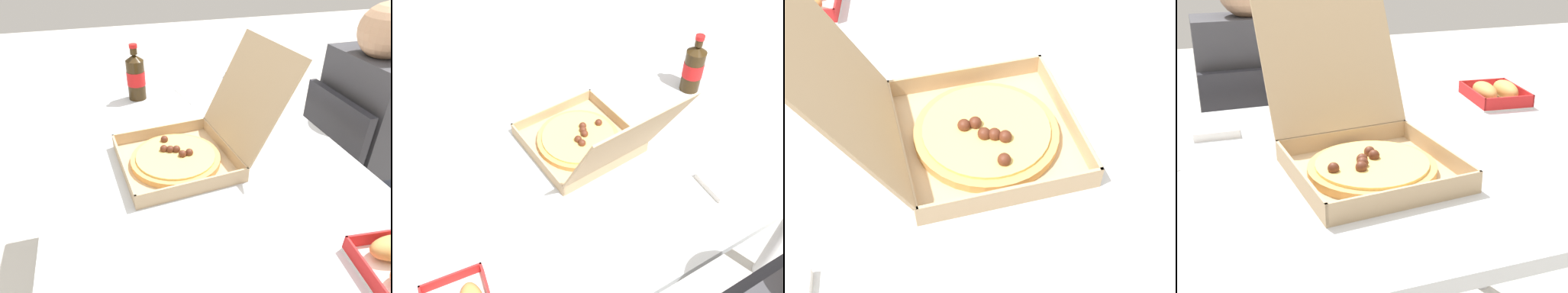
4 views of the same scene
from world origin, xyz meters
The scene contains 2 objects.
dining_table centered at (0.00, 0.00, 0.67)m, with size 1.38×0.90×0.75m.
pizza_box_open centered at (0.03, -0.04, 0.80)m, with size 0.36×0.49×0.33m.
Camera 3 is at (-0.64, 0.05, 1.48)m, focal length 49.40 mm.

